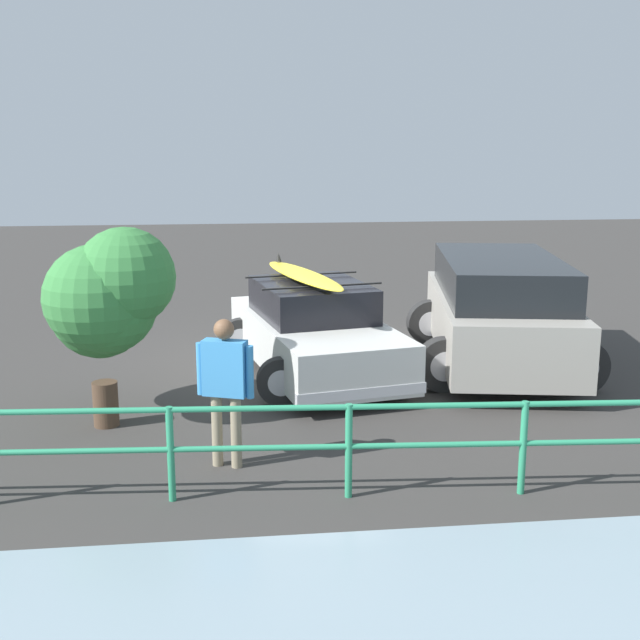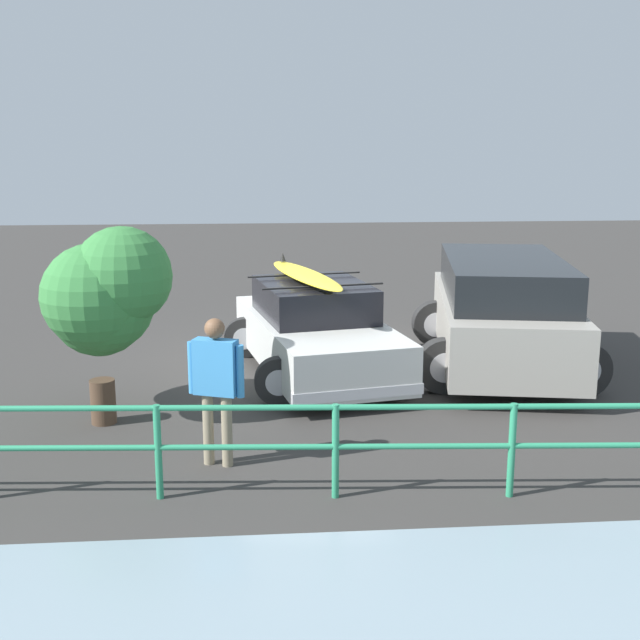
{
  "view_description": "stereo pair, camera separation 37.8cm",
  "coord_description": "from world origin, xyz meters",
  "px_view_note": "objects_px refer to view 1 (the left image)",
  "views": [
    {
      "loc": [
        1.16,
        12.1,
        3.36
      ],
      "look_at": [
        -0.09,
        1.31,
        0.95
      ],
      "focal_mm": 45.0,
      "sensor_mm": 36.0,
      "label": 1
    },
    {
      "loc": [
        0.78,
        12.13,
        3.36
      ],
      "look_at": [
        -0.09,
        1.31,
        0.95
      ],
      "focal_mm": 45.0,
      "sensor_mm": 36.0,
      "label": 2
    }
  ],
  "objects_px": {
    "sedan_car": "(314,331)",
    "suv_car": "(498,310)",
    "person_bystander": "(225,379)",
    "bush_near_left": "(106,298)"
  },
  "relations": [
    {
      "from": "bush_near_left",
      "to": "suv_car",
      "type": "bearing_deg",
      "value": -161.6
    },
    {
      "from": "sedan_car",
      "to": "suv_car",
      "type": "distance_m",
      "value": 2.82
    },
    {
      "from": "suv_car",
      "to": "person_bystander",
      "type": "xyz_separation_m",
      "value": [
        4.11,
        3.45,
        0.08
      ]
    },
    {
      "from": "sedan_car",
      "to": "person_bystander",
      "type": "relative_size",
      "value": 2.67
    },
    {
      "from": "suv_car",
      "to": "person_bystander",
      "type": "distance_m",
      "value": 5.37
    },
    {
      "from": "sedan_car",
      "to": "person_bystander",
      "type": "bearing_deg",
      "value": 69.01
    },
    {
      "from": "sedan_car",
      "to": "suv_car",
      "type": "xyz_separation_m",
      "value": [
        -2.81,
        -0.06,
        0.24
      ]
    },
    {
      "from": "suv_car",
      "to": "person_bystander",
      "type": "relative_size",
      "value": 2.95
    },
    {
      "from": "sedan_car",
      "to": "bush_near_left",
      "type": "xyz_separation_m",
      "value": [
        2.7,
        1.77,
        0.89
      ]
    },
    {
      "from": "suv_car",
      "to": "bush_near_left",
      "type": "relative_size",
      "value": 1.96
    }
  ]
}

